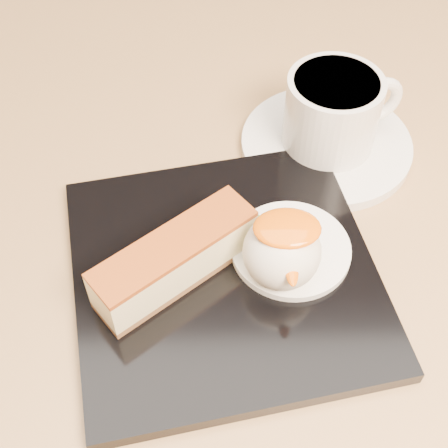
{
  "coord_description": "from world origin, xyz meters",
  "views": [
    {
      "loc": [
        0.02,
        -0.27,
        1.11
      ],
      "look_at": [
        0.02,
        0.01,
        0.76
      ],
      "focal_mm": 50.0,
      "sensor_mm": 36.0,
      "label": 1
    }
  ],
  "objects_px": {
    "cheesecake": "(175,259)",
    "saucer": "(326,145)",
    "dessert_plate": "(225,273)",
    "ice_cream_scoop": "(282,252)",
    "table": "(202,363)",
    "coffee_cup": "(334,111)"
  },
  "relations": [
    {
      "from": "cheesecake",
      "to": "saucer",
      "type": "distance_m",
      "value": 0.19
    },
    {
      "from": "cheesecake",
      "to": "dessert_plate",
      "type": "bearing_deg",
      "value": -30.03
    },
    {
      "from": "dessert_plate",
      "to": "ice_cream_scoop",
      "type": "relative_size",
      "value": 3.96
    },
    {
      "from": "cheesecake",
      "to": "ice_cream_scoop",
      "type": "height_order",
      "value": "ice_cream_scoop"
    },
    {
      "from": "table",
      "to": "cheesecake",
      "type": "distance_m",
      "value": 0.19
    },
    {
      "from": "dessert_plate",
      "to": "coffee_cup",
      "type": "relative_size",
      "value": 2.1
    },
    {
      "from": "dessert_plate",
      "to": "cheesecake",
      "type": "relative_size",
      "value": 1.85
    },
    {
      "from": "dessert_plate",
      "to": "coffee_cup",
      "type": "xyz_separation_m",
      "value": [
        0.09,
        0.14,
        0.04
      ]
    },
    {
      "from": "table",
      "to": "cheesecake",
      "type": "bearing_deg",
      "value": -138.99
    },
    {
      "from": "cheesecake",
      "to": "coffee_cup",
      "type": "height_order",
      "value": "coffee_cup"
    },
    {
      "from": "table",
      "to": "saucer",
      "type": "bearing_deg",
      "value": 48.58
    },
    {
      "from": "ice_cream_scoop",
      "to": "saucer",
      "type": "distance_m",
      "value": 0.15
    },
    {
      "from": "dessert_plate",
      "to": "table",
      "type": "bearing_deg",
      "value": 162.27
    },
    {
      "from": "table",
      "to": "cheesecake",
      "type": "height_order",
      "value": "cheesecake"
    },
    {
      "from": "ice_cream_scoop",
      "to": "coffee_cup",
      "type": "distance_m",
      "value": 0.15
    },
    {
      "from": "cheesecake",
      "to": "saucer",
      "type": "relative_size",
      "value": 0.79
    },
    {
      "from": "saucer",
      "to": "coffee_cup",
      "type": "height_order",
      "value": "coffee_cup"
    },
    {
      "from": "dessert_plate",
      "to": "saucer",
      "type": "height_order",
      "value": "dessert_plate"
    },
    {
      "from": "table",
      "to": "ice_cream_scoop",
      "type": "distance_m",
      "value": 0.2
    },
    {
      "from": "ice_cream_scoop",
      "to": "coffee_cup",
      "type": "xyz_separation_m",
      "value": [
        0.05,
        0.14,
        0.0
      ]
    },
    {
      "from": "dessert_plate",
      "to": "cheesecake",
      "type": "bearing_deg",
      "value": -171.87
    },
    {
      "from": "dessert_plate",
      "to": "ice_cream_scoop",
      "type": "distance_m",
      "value": 0.05
    }
  ]
}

